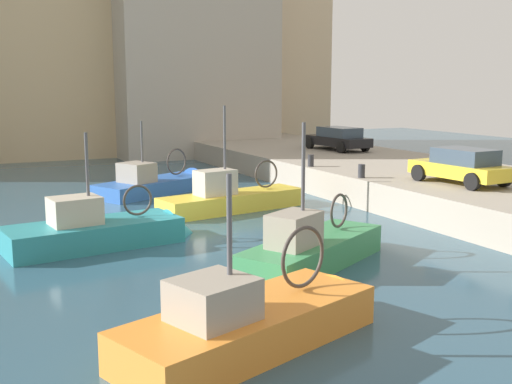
{
  "coord_description": "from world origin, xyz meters",
  "views": [
    {
      "loc": [
        -7.56,
        -18.91,
        4.91
      ],
      "look_at": [
        2.0,
        0.77,
        1.2
      ],
      "focal_mm": 44.32,
      "sensor_mm": 36.0,
      "label": 1
    }
  ],
  "objects_px": {
    "fishing_boat_yellow": "(238,206)",
    "parked_car_black": "(338,138)",
    "fishing_boat_teal": "(106,242)",
    "parked_car_yellow": "(462,166)",
    "fishing_boat_blue": "(159,190)",
    "mooring_bollard_mid": "(362,171)",
    "fishing_boat_green": "(317,260)",
    "mooring_bollard_north": "(311,161)",
    "fishing_boat_orange": "(262,337)"
  },
  "relations": [
    {
      "from": "fishing_boat_yellow",
      "to": "parked_car_black",
      "type": "height_order",
      "value": "fishing_boat_yellow"
    },
    {
      "from": "fishing_boat_teal",
      "to": "parked_car_yellow",
      "type": "relative_size",
      "value": 1.55
    },
    {
      "from": "parked_car_black",
      "to": "fishing_boat_teal",
      "type": "bearing_deg",
      "value": -144.38
    },
    {
      "from": "fishing_boat_blue",
      "to": "mooring_bollard_mid",
      "type": "relative_size",
      "value": 11.95
    },
    {
      "from": "fishing_boat_yellow",
      "to": "fishing_boat_blue",
      "type": "bearing_deg",
      "value": 106.58
    },
    {
      "from": "fishing_boat_blue",
      "to": "parked_car_black",
      "type": "bearing_deg",
      "value": 13.3
    },
    {
      "from": "fishing_boat_green",
      "to": "mooring_bollard_north",
      "type": "relative_size",
      "value": 11.08
    },
    {
      "from": "parked_car_black",
      "to": "mooring_bollard_north",
      "type": "distance_m",
      "value": 7.77
    },
    {
      "from": "fishing_boat_yellow",
      "to": "mooring_bollard_mid",
      "type": "bearing_deg",
      "value": -19.24
    },
    {
      "from": "mooring_bollard_north",
      "to": "mooring_bollard_mid",
      "type": "bearing_deg",
      "value": -90.0
    },
    {
      "from": "fishing_boat_blue",
      "to": "parked_car_yellow",
      "type": "bearing_deg",
      "value": -48.65
    },
    {
      "from": "fishing_boat_blue",
      "to": "fishing_boat_orange",
      "type": "xyz_separation_m",
      "value": [
        -3.41,
        -17.57,
        -0.0
      ]
    },
    {
      "from": "fishing_boat_orange",
      "to": "fishing_boat_green",
      "type": "bearing_deg",
      "value": 47.65
    },
    {
      "from": "parked_car_yellow",
      "to": "parked_car_black",
      "type": "relative_size",
      "value": 0.89
    },
    {
      "from": "parked_car_yellow",
      "to": "mooring_bollard_north",
      "type": "height_order",
      "value": "parked_car_yellow"
    },
    {
      "from": "parked_car_black",
      "to": "mooring_bollard_mid",
      "type": "bearing_deg",
      "value": -118.16
    },
    {
      "from": "parked_car_yellow",
      "to": "parked_car_black",
      "type": "bearing_deg",
      "value": 77.81
    },
    {
      "from": "fishing_boat_green",
      "to": "fishing_boat_yellow",
      "type": "xyz_separation_m",
      "value": [
        1.23,
        8.06,
        0.01
      ]
    },
    {
      "from": "fishing_boat_teal",
      "to": "fishing_boat_orange",
      "type": "height_order",
      "value": "fishing_boat_teal"
    },
    {
      "from": "fishing_boat_yellow",
      "to": "parked_car_black",
      "type": "bearing_deg",
      "value": 39.12
    },
    {
      "from": "fishing_boat_blue",
      "to": "fishing_boat_orange",
      "type": "relative_size",
      "value": 1.02
    },
    {
      "from": "fishing_boat_blue",
      "to": "fishing_boat_green",
      "type": "bearing_deg",
      "value": -88.42
    },
    {
      "from": "fishing_boat_teal",
      "to": "fishing_boat_orange",
      "type": "bearing_deg",
      "value": -83.34
    },
    {
      "from": "fishing_boat_teal",
      "to": "parked_car_yellow",
      "type": "distance_m",
      "value": 13.43
    },
    {
      "from": "fishing_boat_orange",
      "to": "mooring_bollard_mid",
      "type": "relative_size",
      "value": 11.69
    },
    {
      "from": "fishing_boat_teal",
      "to": "fishing_boat_blue",
      "type": "relative_size",
      "value": 0.95
    },
    {
      "from": "fishing_boat_blue",
      "to": "fishing_boat_yellow",
      "type": "distance_m",
      "value": 5.6
    },
    {
      "from": "fishing_boat_teal",
      "to": "parked_car_black",
      "type": "xyz_separation_m",
      "value": [
        16.0,
        11.46,
        1.78
      ]
    },
    {
      "from": "fishing_boat_yellow",
      "to": "fishing_boat_orange",
      "type": "bearing_deg",
      "value": -112.32
    },
    {
      "from": "fishing_boat_green",
      "to": "parked_car_black",
      "type": "bearing_deg",
      "value": 55.3
    },
    {
      "from": "fishing_boat_blue",
      "to": "mooring_bollard_mid",
      "type": "distance_m",
      "value": 9.55
    },
    {
      "from": "fishing_boat_yellow",
      "to": "fishing_boat_teal",
      "type": "bearing_deg",
      "value": -150.88
    },
    {
      "from": "fishing_boat_green",
      "to": "parked_car_black",
      "type": "height_order",
      "value": "fishing_boat_green"
    },
    {
      "from": "fishing_boat_green",
      "to": "mooring_bollard_mid",
      "type": "height_order",
      "value": "fishing_boat_green"
    },
    {
      "from": "fishing_boat_orange",
      "to": "fishing_boat_green",
      "type": "height_order",
      "value": "fishing_boat_green"
    },
    {
      "from": "mooring_bollard_mid",
      "to": "fishing_boat_teal",
      "type": "bearing_deg",
      "value": -170.97
    },
    {
      "from": "parked_car_black",
      "to": "mooring_bollard_north",
      "type": "bearing_deg",
      "value": -132.23
    },
    {
      "from": "fishing_boat_blue",
      "to": "mooring_bollard_mid",
      "type": "bearing_deg",
      "value": -47.93
    },
    {
      "from": "fishing_boat_green",
      "to": "parked_car_yellow",
      "type": "bearing_deg",
      "value": 22.08
    },
    {
      "from": "fishing_boat_green",
      "to": "mooring_bollard_mid",
      "type": "bearing_deg",
      "value": 47.03
    },
    {
      "from": "fishing_boat_blue",
      "to": "mooring_bollard_north",
      "type": "relative_size",
      "value": 11.95
    },
    {
      "from": "fishing_boat_orange",
      "to": "parked_car_black",
      "type": "xyz_separation_m",
      "value": [
        14.97,
        20.3,
        1.77
      ]
    },
    {
      "from": "fishing_boat_teal",
      "to": "fishing_boat_green",
      "type": "bearing_deg",
      "value": -44.23
    },
    {
      "from": "fishing_boat_green",
      "to": "parked_car_black",
      "type": "relative_size",
      "value": 1.35
    },
    {
      "from": "fishing_boat_teal",
      "to": "mooring_bollard_mid",
      "type": "height_order",
      "value": "fishing_boat_teal"
    },
    {
      "from": "fishing_boat_green",
      "to": "fishing_boat_teal",
      "type": "bearing_deg",
      "value": 135.77
    },
    {
      "from": "parked_car_yellow",
      "to": "fishing_boat_green",
      "type": "bearing_deg",
      "value": -157.92
    },
    {
      "from": "parked_car_yellow",
      "to": "fishing_boat_teal",
      "type": "bearing_deg",
      "value": 174.53
    },
    {
      "from": "parked_car_yellow",
      "to": "mooring_bollard_mid",
      "type": "distance_m",
      "value": 3.89
    },
    {
      "from": "fishing_boat_teal",
      "to": "fishing_boat_yellow",
      "type": "distance_m",
      "value": 6.92
    }
  ]
}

